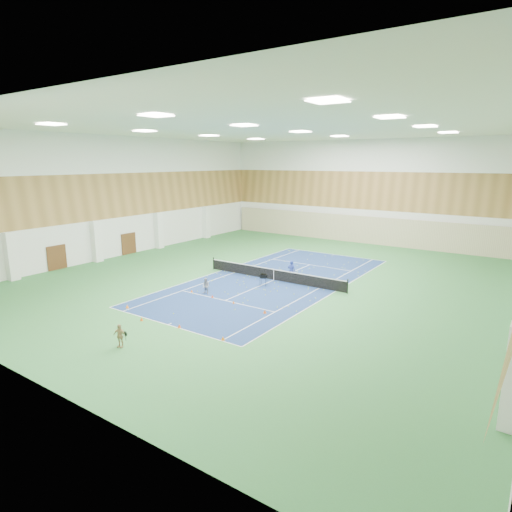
{
  "coord_description": "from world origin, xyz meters",
  "views": [
    {
      "loc": [
        17.9,
        -28.68,
        9.56
      ],
      "look_at": [
        -1.27,
        -0.71,
        2.0
      ],
      "focal_mm": 30.0,
      "sensor_mm": 36.0,
      "label": 1
    }
  ],
  "objects_px": {
    "coach": "(291,271)",
    "child_court": "(206,286)",
    "tennis_net": "(274,274)",
    "ball_cart": "(264,280)",
    "child_apron": "(120,336)"
  },
  "relations": [
    {
      "from": "coach",
      "to": "child_court",
      "type": "xyz_separation_m",
      "value": [
        -3.44,
        -6.56,
        -0.26
      ]
    },
    {
      "from": "tennis_net",
      "to": "ball_cart",
      "type": "distance_m",
      "value": 1.75
    },
    {
      "from": "tennis_net",
      "to": "ball_cart",
      "type": "xyz_separation_m",
      "value": [
        0.15,
        -1.74,
        -0.1
      ]
    },
    {
      "from": "child_apron",
      "to": "ball_cart",
      "type": "relative_size",
      "value": 1.41
    },
    {
      "from": "tennis_net",
      "to": "coach",
      "type": "bearing_deg",
      "value": 24.55
    },
    {
      "from": "coach",
      "to": "child_court",
      "type": "height_order",
      "value": "coach"
    },
    {
      "from": "coach",
      "to": "ball_cart",
      "type": "height_order",
      "value": "coach"
    },
    {
      "from": "child_apron",
      "to": "ball_cart",
      "type": "distance_m",
      "value": 13.75
    },
    {
      "from": "tennis_net",
      "to": "coach",
      "type": "xyz_separation_m",
      "value": [
        1.31,
        0.6,
        0.31
      ]
    },
    {
      "from": "tennis_net",
      "to": "child_apron",
      "type": "xyz_separation_m",
      "value": [
        0.23,
        -15.5,
        0.09
      ]
    },
    {
      "from": "tennis_net",
      "to": "child_apron",
      "type": "bearing_deg",
      "value": -89.16
    },
    {
      "from": "tennis_net",
      "to": "child_apron",
      "type": "distance_m",
      "value": 15.5
    },
    {
      "from": "tennis_net",
      "to": "child_court",
      "type": "relative_size",
      "value": 10.73
    },
    {
      "from": "coach",
      "to": "ball_cart",
      "type": "distance_m",
      "value": 2.65
    },
    {
      "from": "child_court",
      "to": "child_apron",
      "type": "height_order",
      "value": "child_apron"
    }
  ]
}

